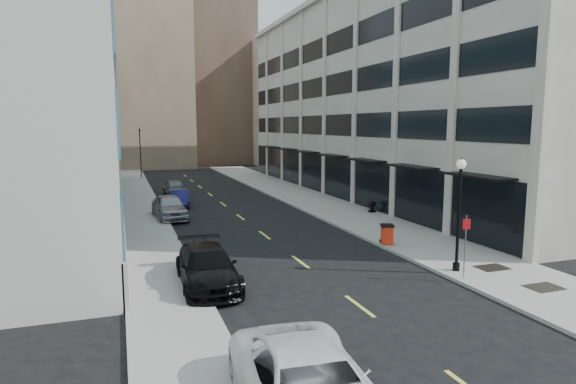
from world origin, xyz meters
TOP-DOWN VIEW (x-y plane):
  - ground at (0.00, 0.00)m, footprint 160.00×160.00m
  - sidewalk_right at (7.50, 20.00)m, footprint 5.00×80.00m
  - sidewalk_left at (-6.50, 20.00)m, footprint 3.00×80.00m
  - building_right at (16.94, 26.99)m, footprint 15.30×46.50m
  - skyline_tan_near at (-4.00, 68.00)m, footprint 14.00×18.00m
  - skyline_brown at (8.00, 72.00)m, footprint 12.00×16.00m
  - skyline_tan_far at (-14.00, 78.00)m, footprint 12.00×14.00m
  - skyline_stone at (18.00, 66.00)m, footprint 10.00×14.00m
  - grate_mid at (7.60, 1.00)m, footprint 1.40×1.00m
  - grate_far at (7.60, 3.80)m, footprint 1.40×1.00m
  - road_centerline at (0.00, 17.00)m, footprint 0.15×68.20m
  - traffic_signal at (-5.50, 48.00)m, footprint 0.66×0.66m
  - car_black_pickup at (-4.80, 6.00)m, footprint 2.38×5.53m
  - car_silver_sedan at (-4.80, 21.00)m, footprint 2.40×5.15m
  - car_blue_sedan at (-3.53, 25.86)m, footprint 1.77×4.13m
  - car_grey_sedan at (-3.20, 32.46)m, footprint 2.14×4.49m
  - trash_bin at (5.40, 9.16)m, footprint 0.85×0.85m
  - lamppost at (5.80, 4.00)m, footprint 0.42×0.42m
  - sign_post at (5.38, 2.99)m, footprint 0.31×0.12m
  - urn_planter at (9.40, 17.94)m, footprint 0.58×0.58m

SIDE VIEW (x-z plane):
  - ground at x=0.00m, z-range 0.00..0.00m
  - road_centerline at x=0.00m, z-range 0.00..0.01m
  - sidewalk_right at x=7.50m, z-range 0.00..0.15m
  - sidewalk_left at x=-6.50m, z-range 0.00..0.15m
  - grate_mid at x=7.60m, z-range 0.15..0.16m
  - grate_far at x=7.60m, z-range 0.15..0.16m
  - urn_planter at x=9.40m, z-range 0.24..1.04m
  - car_blue_sedan at x=-3.53m, z-range 0.00..1.32m
  - trash_bin at x=5.40m, z-range 0.19..1.27m
  - car_grey_sedan at x=-3.20m, z-range 0.00..1.48m
  - car_black_pickup at x=-4.80m, z-range 0.00..1.59m
  - car_silver_sedan at x=-4.80m, z-range 0.00..1.71m
  - sign_post at x=5.38m, z-range 0.51..3.21m
  - lamppost at x=5.80m, z-range 0.59..5.60m
  - traffic_signal at x=-5.50m, z-range 2.23..9.21m
  - building_right at x=16.94m, z-range -0.13..18.12m
  - skyline_stone at x=18.00m, z-range 0.00..20.00m
  - skyline_tan_far at x=-14.00m, z-range 0.00..22.00m
  - skyline_tan_near at x=-4.00m, z-range 0.00..28.00m
  - skyline_brown at x=8.00m, z-range 0.00..34.00m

